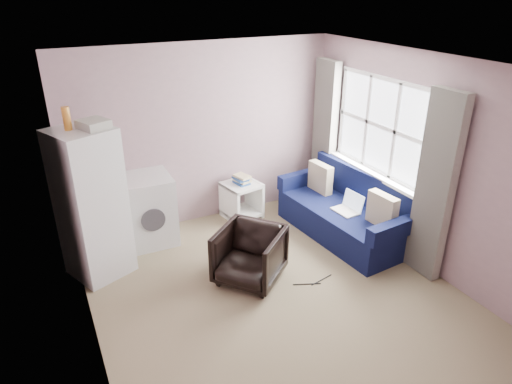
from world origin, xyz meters
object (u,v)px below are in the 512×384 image
fridge (91,204)px  sofa (348,213)px  armchair (250,253)px  side_table (242,197)px  washing_machine (147,208)px

fridge → sofa: (3.18, -0.58, -0.58)m
fridge → armchair: bearing=-55.2°
armchair → sofa: sofa is taller
armchair → side_table: (0.58, 1.47, -0.05)m
armchair → washing_machine: washing_machine is taller
washing_machine → sofa: 2.68m
sofa → armchair: bearing=-172.4°
sofa → washing_machine: bearing=152.4°
sofa → fridge: bearing=164.5°
armchair → sofa: 1.71m
armchair → sofa: size_ratio=0.36×
armchair → fridge: bearing=-162.1°
armchair → sofa: bearing=62.8°
fridge → washing_machine: bearing=9.0°
fridge → side_table: (2.10, 0.52, -0.59)m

